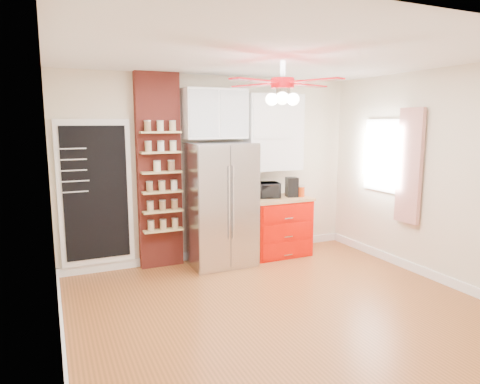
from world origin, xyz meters
name	(u,v)px	position (x,y,z in m)	size (l,w,h in m)	color
floor	(279,306)	(0.00, 0.00, 0.00)	(4.50, 4.50, 0.00)	#975226
ceiling	(283,56)	(0.00, 0.00, 2.70)	(4.50, 4.50, 0.00)	white
wall_back	(214,169)	(0.00, 2.00, 1.35)	(4.50, 0.02, 2.70)	beige
wall_front	(435,229)	(0.00, -2.00, 1.35)	(4.50, 0.02, 2.70)	beige
wall_left	(51,203)	(-2.25, 0.00, 1.35)	(0.02, 4.00, 2.70)	beige
wall_right	(434,176)	(2.25, 0.00, 1.35)	(0.02, 4.00, 2.70)	beige
chalkboard	(96,193)	(-1.70, 1.96, 1.10)	(0.95, 0.05, 1.95)	white
brick_pillar	(159,172)	(-0.85, 1.92, 1.35)	(0.60, 0.16, 2.70)	maroon
fridge	(220,204)	(-0.05, 1.63, 0.88)	(0.90, 0.70, 1.75)	#A7A7AB
upper_glass_cabinet	(215,114)	(-0.05, 1.82, 2.15)	(0.90, 0.35, 0.70)	white
red_cabinet	(278,226)	(0.92, 1.68, 0.45)	(0.94, 0.64, 0.90)	#D10A00
upper_shelf_unit	(274,133)	(0.92, 1.85, 1.88)	(0.90, 0.30, 1.15)	white
window	(384,156)	(2.23, 0.90, 1.55)	(0.04, 0.75, 1.05)	white
curtain	(409,166)	(2.18, 0.35, 1.45)	(0.06, 0.40, 1.55)	#A92616
ceiling_fan	(283,84)	(0.00, 0.00, 2.42)	(1.40, 1.40, 0.44)	silver
toaster_oven	(265,190)	(0.72, 1.74, 1.02)	(0.42, 0.28, 0.23)	black
coffee_maker	(292,187)	(1.13, 1.65, 1.05)	(0.17, 0.18, 0.30)	black
canister_left	(301,192)	(1.26, 1.58, 0.98)	(0.11, 0.11, 0.15)	#BD360A
canister_right	(297,191)	(1.27, 1.72, 0.97)	(0.10, 0.10, 0.14)	#B70A23
pantry_jar_oats	(157,166)	(-0.91, 1.78, 1.44)	(0.10, 0.10, 0.14)	beige
pantry_jar_beans	(171,166)	(-0.72, 1.76, 1.44)	(0.09, 0.09, 0.14)	brown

